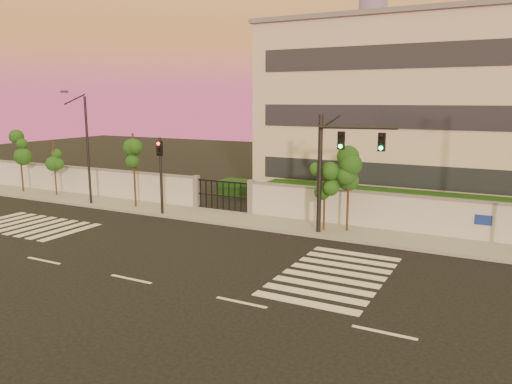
% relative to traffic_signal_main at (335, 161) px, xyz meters
% --- Properties ---
extents(ground, '(120.00, 120.00, 0.00)m').
position_rel_traffic_signal_main_xyz_m(ground, '(-5.02, -9.73, -3.96)').
color(ground, black).
rests_on(ground, ground).
extents(sidewalk, '(60.00, 3.00, 0.15)m').
position_rel_traffic_signal_main_xyz_m(sidewalk, '(-5.02, 0.77, -3.89)').
color(sidewalk, gray).
rests_on(sidewalk, ground).
extents(perimeter_wall, '(60.00, 0.36, 2.20)m').
position_rel_traffic_signal_main_xyz_m(perimeter_wall, '(-4.92, 2.27, -2.89)').
color(perimeter_wall, silver).
rests_on(perimeter_wall, ground).
extents(hedge_row, '(41.00, 4.25, 1.80)m').
position_rel_traffic_signal_main_xyz_m(hedge_row, '(-3.86, 5.01, -3.14)').
color(hedge_row, black).
rests_on(hedge_row, ground).
extents(institutional_building, '(24.40, 12.40, 12.25)m').
position_rel_traffic_signal_main_xyz_m(institutional_building, '(3.98, 12.26, 2.19)').
color(institutional_building, beige).
rests_on(institutional_building, ground).
extents(distant_skyscraper, '(16.00, 16.00, 118.00)m').
position_rel_traffic_signal_main_xyz_m(distant_skyscraper, '(-70.02, 270.27, 58.02)').
color(distant_skyscraper, slate).
rests_on(distant_skyscraper, ground).
extents(road_markings, '(57.00, 7.62, 0.02)m').
position_rel_traffic_signal_main_xyz_m(road_markings, '(-6.60, -5.97, -3.95)').
color(road_markings, silver).
rests_on(road_markings, ground).
extents(street_tree_a, '(1.57, 1.25, 4.78)m').
position_rel_traffic_signal_main_xyz_m(street_tree_a, '(-24.78, 0.76, -0.44)').
color(street_tree_a, '#382314').
rests_on(street_tree_a, ground).
extents(street_tree_b, '(1.36, 1.08, 4.04)m').
position_rel_traffic_signal_main_xyz_m(street_tree_b, '(-21.36, 0.89, -0.98)').
color(street_tree_b, '#382314').
rests_on(street_tree_b, ground).
extents(street_tree_c, '(1.61, 1.28, 4.91)m').
position_rel_traffic_signal_main_xyz_m(street_tree_c, '(-13.52, 0.44, -0.35)').
color(street_tree_c, '#382314').
rests_on(street_tree_c, ground).
extents(street_tree_d, '(1.40, 1.12, 3.76)m').
position_rel_traffic_signal_main_xyz_m(street_tree_d, '(-0.66, 0.53, -1.19)').
color(street_tree_d, '#382314').
rests_on(street_tree_d, ground).
extents(street_tree_e, '(1.52, 1.21, 4.66)m').
position_rel_traffic_signal_main_xyz_m(street_tree_e, '(0.49, 0.99, -0.53)').
color(street_tree_e, '#382314').
rests_on(street_tree_e, ground).
extents(traffic_signal_main, '(3.95, 0.85, 6.27)m').
position_rel_traffic_signal_main_xyz_m(traffic_signal_main, '(0.00, 0.00, 0.00)').
color(traffic_signal_main, black).
rests_on(traffic_signal_main, ground).
extents(traffic_signal_secondary, '(0.37, 0.35, 4.80)m').
position_rel_traffic_signal_main_xyz_m(traffic_signal_secondary, '(-10.78, -0.38, -0.92)').
color(traffic_signal_secondary, black).
rests_on(traffic_signal_secondary, ground).
extents(streetlight_west, '(0.45, 1.82, 7.56)m').
position_rel_traffic_signal_main_xyz_m(streetlight_west, '(-16.95, -0.27, 0.12)').
color(streetlight_west, black).
rests_on(streetlight_west, ground).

